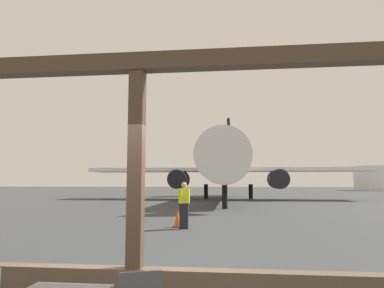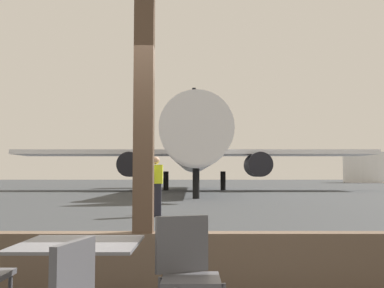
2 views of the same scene
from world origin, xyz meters
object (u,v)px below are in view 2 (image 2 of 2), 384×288
object	(u,v)px
airplane	(195,148)
cafe_chair_window_right	(187,267)
fuel_storage_tank	(368,168)
traffic_cone	(146,204)
ground_crew_worker	(156,185)

from	to	relation	value
airplane	cafe_chair_window_right	bearing A→B (deg)	-90.43
airplane	fuel_storage_tank	world-z (taller)	airplane
airplane	traffic_cone	distance (m)	22.00
cafe_chair_window_right	airplane	world-z (taller)	airplane
cafe_chair_window_right	traffic_cone	xyz separation A→B (m)	(-1.34, 10.70, -0.19)
ground_crew_worker	fuel_storage_tank	world-z (taller)	fuel_storage_tank
cafe_chair_window_right	ground_crew_worker	distance (m)	10.25
cafe_chair_window_right	fuel_storage_tank	world-z (taller)	fuel_storage_tank
cafe_chair_window_right	traffic_cone	size ratio (longest dim) A/B	1.25
ground_crew_worker	traffic_cone	size ratio (longest dim) A/B	2.48
airplane	ground_crew_worker	xyz separation A→B (m)	(-1.26, -22.24, -2.45)
airplane	traffic_cone	world-z (taller)	airplane
airplane	ground_crew_worker	bearing A→B (deg)	-93.25
cafe_chair_window_right	traffic_cone	distance (m)	10.79
ground_crew_worker	fuel_storage_tank	xyz separation A→B (m)	(33.03, 70.58, 1.80)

